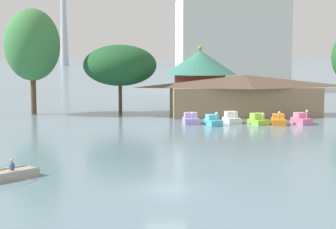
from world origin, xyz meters
TOP-DOWN VIEW (x-y plane):
  - ground_plane at (0.00, 0.00)m, footprint 2000.00×2000.00m
  - rowboat_with_rower at (-9.79, 3.78)m, footprint 3.89×3.91m
  - pedal_boat_lavender at (5.44, 30.55)m, footprint 1.72×2.50m
  - pedal_boat_cyan at (7.72, 29.08)m, footprint 1.85×3.06m
  - pedal_boat_white at (10.18, 30.66)m, footprint 1.87×2.66m
  - pedal_boat_lime at (12.96, 29.41)m, footprint 2.22×2.68m
  - pedal_boat_orange at (15.14, 28.75)m, footprint 2.10×3.11m
  - pedal_boat_pink at (17.90, 29.12)m, footprint 1.92×2.83m
  - boathouse at (13.38, 37.92)m, footprint 20.35×6.62m
  - green_roof_pavilion at (9.40, 50.53)m, footprint 10.83×10.83m
  - shoreline_tree_tall_left at (-13.90, 42.09)m, footprint 7.19×7.19m
  - shoreline_tree_mid at (-2.54, 41.44)m, footprint 9.61×9.61m
  - background_building_block at (21.19, 85.94)m, footprint 22.70×15.59m

SIDE VIEW (x-z plane):
  - ground_plane at x=0.00m, z-range 0.00..0.00m
  - rowboat_with_rower at x=-9.79m, z-range -0.38..0.91m
  - pedal_boat_cyan at x=7.72m, z-range -0.34..1.27m
  - pedal_boat_orange at x=15.14m, z-range -0.34..1.29m
  - pedal_boat_lime at x=12.96m, z-range -0.21..1.18m
  - pedal_boat_lavender at x=5.44m, z-range -0.24..1.23m
  - pedal_boat_pink at x=17.90m, z-range -0.34..1.37m
  - pedal_boat_white at x=10.18m, z-range -0.23..1.29m
  - boathouse at x=13.38m, z-range 0.12..5.38m
  - green_roof_pavilion at x=9.40m, z-range 0.39..9.54m
  - shoreline_tree_mid at x=-2.54m, z-range 1.86..11.00m
  - shoreline_tree_tall_left at x=-13.90m, z-range 2.19..15.99m
  - background_building_block at x=21.19m, z-range 0.02..20.80m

